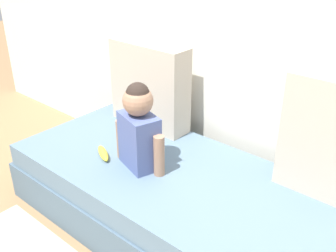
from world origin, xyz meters
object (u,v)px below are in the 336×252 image
object	(u,v)px
toddler	(139,128)
throw_pillow_right	(336,140)
couch	(188,207)
throw_pillow_left	(150,85)
banana	(103,153)

from	to	relation	value
toddler	throw_pillow_right	bearing A→B (deg)	25.33
throw_pillow_right	toddler	size ratio (longest dim) A/B	1.23
couch	throw_pillow_right	size ratio (longest dim) A/B	3.61
throw_pillow_left	throw_pillow_right	world-z (taller)	throw_pillow_right
toddler	banana	size ratio (longest dim) A/B	2.74
throw_pillow_right	toddler	distance (m)	0.93
couch	banana	bearing A→B (deg)	-163.99
throw_pillow_right	couch	bearing A→B (deg)	-150.01
couch	throw_pillow_left	xyz separation A→B (m)	(-0.57, 0.33, 0.45)
couch	banana	xyz separation A→B (m)	(-0.49, -0.14, 0.20)
throw_pillow_left	banana	size ratio (longest dim) A/B	3.11
throw_pillow_right	banana	distance (m)	1.19
throw_pillow_left	toddler	size ratio (longest dim) A/B	1.14
throw_pillow_left	banana	xyz separation A→B (m)	(0.08, -0.47, -0.24)
couch	toddler	xyz separation A→B (m)	(-0.27, -0.07, 0.41)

